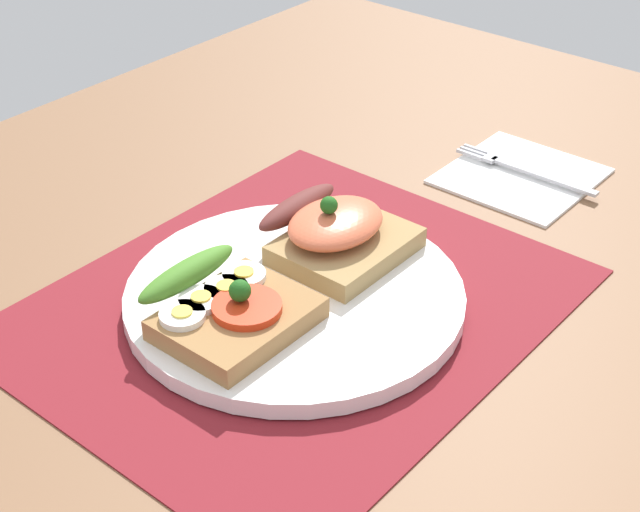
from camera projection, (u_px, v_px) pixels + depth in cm
name	position (u px, v px, depth cm)	size (l,w,h in cm)	color
ground_plane	(295.00, 323.00, 74.53)	(120.00, 90.00, 3.20)	brown
placemat	(295.00, 305.00, 73.57)	(39.77, 33.21, 0.30)	maroon
plate	(295.00, 297.00, 73.13)	(25.73, 25.73, 1.31)	white
sandwich_egg_tomato	(224.00, 306.00, 68.78)	(10.48, 9.78, 3.83)	#9E7142
sandwich_salmon	(334.00, 231.00, 76.27)	(10.48, 9.77, 5.24)	#A3824F
napkin	(520.00, 175.00, 90.60)	(13.47, 12.70, 0.60)	white
fork	(521.00, 169.00, 90.63)	(1.62, 14.44, 0.32)	#B7B7BC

